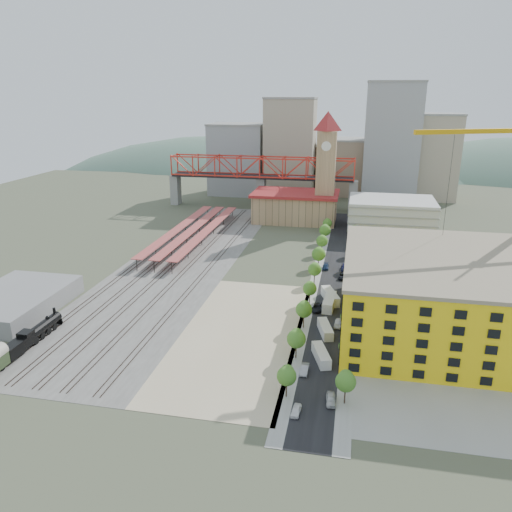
% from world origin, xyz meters
% --- Properties ---
extents(ground, '(400.00, 400.00, 0.00)m').
position_xyz_m(ground, '(0.00, 0.00, 0.00)').
color(ground, '#474C38').
rests_on(ground, ground).
extents(ballast_strip, '(36.00, 165.00, 0.06)m').
position_xyz_m(ballast_strip, '(-36.00, 17.50, 0.03)').
color(ballast_strip, '#605E59').
rests_on(ballast_strip, ground).
extents(dirt_lot, '(28.00, 67.00, 0.06)m').
position_xyz_m(dirt_lot, '(-4.00, -31.50, 0.03)').
color(dirt_lot, tan).
rests_on(dirt_lot, ground).
extents(street_asphalt, '(12.00, 170.00, 0.06)m').
position_xyz_m(street_asphalt, '(16.00, 15.00, 0.03)').
color(street_asphalt, black).
rests_on(street_asphalt, ground).
extents(sidewalk_west, '(3.00, 170.00, 0.04)m').
position_xyz_m(sidewalk_west, '(10.50, 15.00, 0.02)').
color(sidewalk_west, gray).
rests_on(sidewalk_west, ground).
extents(sidewalk_east, '(3.00, 170.00, 0.04)m').
position_xyz_m(sidewalk_east, '(21.50, 15.00, 0.02)').
color(sidewalk_east, gray).
rests_on(sidewalk_east, ground).
extents(construction_pad, '(50.00, 90.00, 0.06)m').
position_xyz_m(construction_pad, '(45.00, -20.00, 0.03)').
color(construction_pad, gray).
rests_on(construction_pad, ground).
extents(rail_tracks, '(26.56, 160.00, 0.18)m').
position_xyz_m(rail_tracks, '(-37.80, 17.50, 0.15)').
color(rail_tracks, '#382B23').
rests_on(rail_tracks, ground).
extents(platform_canopies, '(16.00, 80.00, 4.12)m').
position_xyz_m(platform_canopies, '(-41.00, 45.00, 3.99)').
color(platform_canopies, '#BD4D49').
rests_on(platform_canopies, ground).
extents(station_hall, '(38.00, 24.00, 13.10)m').
position_xyz_m(station_hall, '(-5.00, 82.00, 6.67)').
color(station_hall, tan).
rests_on(station_hall, ground).
extents(clock_tower, '(12.00, 12.00, 52.00)m').
position_xyz_m(clock_tower, '(8.00, 79.99, 28.70)').
color(clock_tower, tan).
rests_on(clock_tower, ground).
extents(parking_garage, '(34.00, 26.00, 14.00)m').
position_xyz_m(parking_garage, '(36.00, 70.00, 7.00)').
color(parking_garage, silver).
rests_on(parking_garage, ground).
extents(truss_bridge, '(94.00, 9.60, 25.60)m').
position_xyz_m(truss_bridge, '(-25.00, 105.00, 18.86)').
color(truss_bridge, gray).
rests_on(truss_bridge, ground).
extents(construction_building, '(44.60, 50.60, 18.80)m').
position_xyz_m(construction_building, '(42.00, -20.00, 9.41)').
color(construction_building, yellow).
rests_on(construction_building, ground).
extents(warehouse, '(22.00, 32.00, 5.00)m').
position_xyz_m(warehouse, '(-66.00, -30.00, 2.50)').
color(warehouse, gray).
rests_on(warehouse, ground).
extents(street_trees, '(15.40, 124.40, 8.00)m').
position_xyz_m(street_trees, '(16.00, 5.00, 0.00)').
color(street_trees, '#3B6F21').
rests_on(street_trees, ground).
extents(skyline, '(133.00, 46.00, 60.00)m').
position_xyz_m(skyline, '(7.47, 142.31, 22.81)').
color(skyline, '#9EA0A3').
rests_on(skyline, ground).
extents(distant_hills, '(647.00, 264.00, 227.00)m').
position_xyz_m(distant_hills, '(45.28, 260.00, -79.54)').
color(distant_hills, '#4C6B59').
rests_on(distant_hills, ground).
extents(locomotive, '(2.77, 21.38, 5.35)m').
position_xyz_m(locomotive, '(-50.00, -44.50, 1.99)').
color(locomotive, black).
rests_on(locomotive, ground).
extents(site_trailer_a, '(4.97, 9.21, 2.44)m').
position_xyz_m(site_trailer_a, '(16.00, -39.97, 1.22)').
color(site_trailer_a, silver).
rests_on(site_trailer_a, ground).
extents(site_trailer_b, '(4.56, 9.09, 2.41)m').
position_xyz_m(site_trailer_b, '(16.00, -27.20, 1.20)').
color(site_trailer_b, silver).
rests_on(site_trailer_b, ground).
extents(site_trailer_c, '(3.34, 10.51, 2.84)m').
position_xyz_m(site_trailer_c, '(16.00, -11.27, 1.42)').
color(site_trailer_c, silver).
rests_on(site_trailer_c, ground).
extents(site_trailer_d, '(5.87, 10.47, 2.78)m').
position_xyz_m(site_trailer_d, '(16.00, -7.01, 1.39)').
color(site_trailer_d, silver).
rests_on(site_trailer_d, ground).
extents(car_0, '(1.85, 4.05, 1.35)m').
position_xyz_m(car_0, '(13.00, -59.98, 0.67)').
color(car_0, white).
rests_on(car_0, ground).
extents(car_1, '(1.71, 4.60, 1.50)m').
position_xyz_m(car_1, '(13.00, -45.73, 0.75)').
color(car_1, '#97979C').
rests_on(car_1, ground).
extents(car_2, '(3.44, 5.92, 1.55)m').
position_xyz_m(car_2, '(13.00, -13.97, 0.78)').
color(car_2, black).
rests_on(car_2, ground).
extents(car_3, '(2.09, 4.91, 1.41)m').
position_xyz_m(car_3, '(13.00, 19.59, 0.71)').
color(car_3, navy).
rests_on(car_3, ground).
extents(car_4, '(2.23, 4.72, 1.56)m').
position_xyz_m(car_4, '(19.00, -55.39, 0.78)').
color(car_4, silver).
rests_on(car_4, ground).
extents(car_5, '(2.28, 4.97, 1.58)m').
position_xyz_m(car_5, '(19.00, -22.56, 0.79)').
color(car_5, '#9F9EA4').
rests_on(car_5, ground).
extents(car_6, '(2.99, 5.87, 1.59)m').
position_xyz_m(car_6, '(19.00, 11.65, 0.79)').
color(car_6, black).
rests_on(car_6, ground).
extents(car_7, '(2.18, 4.97, 1.42)m').
position_xyz_m(car_7, '(19.00, 19.87, 0.71)').
color(car_7, '#1B1D4F').
rests_on(car_7, ground).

